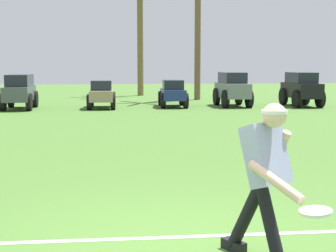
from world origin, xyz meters
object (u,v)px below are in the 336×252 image
(frisbee_thrower, at_px, (265,175))
(parked_car_slot_e, at_px, (301,88))
(palm_tree_far_left, at_px, (140,29))
(parked_car_slot_a, at_px, (20,90))
(parked_car_slot_b, at_px, (102,94))
(frisbee_in_flight, at_px, (315,212))
(palm_tree_left_of_centre, at_px, (198,9))
(parked_car_slot_c, at_px, (173,93))
(parked_car_slot_d, at_px, (232,88))

(frisbee_thrower, xyz_separation_m, parked_car_slot_e, (6.74, 16.29, -0.06))
(palm_tree_far_left, bearing_deg, parked_car_slot_e, -52.50)
(parked_car_slot_a, xyz_separation_m, palm_tree_far_left, (5.27, 7.96, 2.90))
(parked_car_slot_b, bearing_deg, parked_car_slot_a, 179.91)
(frisbee_in_flight, xyz_separation_m, palm_tree_left_of_centre, (2.97, 21.28, 3.71))
(palm_tree_far_left, bearing_deg, parked_car_slot_c, -84.12)
(frisbee_in_flight, relative_size, parked_car_slot_b, 0.13)
(parked_car_slot_d, bearing_deg, palm_tree_left_of_centre, 100.64)
(frisbee_in_flight, bearing_deg, palm_tree_far_left, 88.99)
(parked_car_slot_a, relative_size, palm_tree_left_of_centre, 0.33)
(parked_car_slot_b, relative_size, palm_tree_far_left, 0.37)
(palm_tree_left_of_centre, bearing_deg, frisbee_in_flight, -97.96)
(parked_car_slot_a, distance_m, parked_car_slot_b, 3.17)
(frisbee_in_flight, height_order, parked_car_slot_d, parked_car_slot_d)
(frisbee_in_flight, relative_size, palm_tree_far_left, 0.05)
(parked_car_slot_b, distance_m, palm_tree_far_left, 8.79)
(parked_car_slot_a, distance_m, parked_car_slot_c, 6.07)
(parked_car_slot_b, relative_size, parked_car_slot_d, 0.94)
(palm_tree_far_left, xyz_separation_m, palm_tree_left_of_centre, (2.53, -3.72, 0.76))
(parked_car_slot_a, bearing_deg, palm_tree_left_of_centre, 28.55)
(parked_car_slot_d, bearing_deg, frisbee_thrower, -103.16)
(frisbee_thrower, distance_m, parked_car_slot_e, 17.62)
(parked_car_slot_c, relative_size, parked_car_slot_e, 0.95)
(palm_tree_left_of_centre, bearing_deg, palm_tree_far_left, 124.30)
(frisbee_in_flight, bearing_deg, parked_car_slot_a, 105.83)
(frisbee_thrower, distance_m, palm_tree_left_of_centre, 21.11)
(frisbee_in_flight, xyz_separation_m, parked_car_slot_e, (6.58, 17.00, 0.07))
(parked_car_slot_b, bearing_deg, frisbee_thrower, -84.75)
(palm_tree_left_of_centre, bearing_deg, parked_car_slot_e, -49.93)
(parked_car_slot_c, xyz_separation_m, palm_tree_far_left, (-0.79, 7.67, 3.06))
(parked_car_slot_d, distance_m, palm_tree_far_left, 8.84)
(palm_tree_far_left, bearing_deg, frisbee_thrower, -91.42)
(parked_car_slot_c, bearing_deg, parked_car_slot_a, -177.27)
(parked_car_slot_b, distance_m, palm_tree_left_of_centre, 7.36)
(parked_car_slot_a, relative_size, palm_tree_far_left, 0.40)
(frisbee_thrower, bearing_deg, palm_tree_far_left, 88.58)
(parked_car_slot_b, xyz_separation_m, parked_car_slot_c, (2.89, 0.29, 0.00))
(parked_car_slot_e, bearing_deg, parked_car_slot_d, 173.80)
(parked_car_slot_d, height_order, palm_tree_left_of_centre, palm_tree_left_of_centre)
(parked_car_slot_b, height_order, palm_tree_far_left, palm_tree_far_left)
(frisbee_thrower, bearing_deg, parked_car_slot_b, 95.25)
(frisbee_thrower, relative_size, parked_car_slot_a, 0.60)
(frisbee_thrower, height_order, parked_car_slot_a, frisbee_thrower)
(parked_car_slot_b, height_order, parked_car_slot_e, parked_car_slot_e)
(parked_car_slot_d, xyz_separation_m, palm_tree_left_of_centre, (-0.75, 3.97, 3.64))
(parked_car_slot_a, distance_m, palm_tree_left_of_centre, 9.61)
(parked_car_slot_a, height_order, parked_car_slot_b, parked_car_slot_a)
(frisbee_in_flight, distance_m, parked_car_slot_b, 17.11)
(parked_car_slot_a, height_order, parked_car_slot_d, parked_car_slot_d)
(parked_car_slot_d, bearing_deg, parked_car_slot_e, -6.20)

